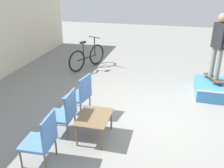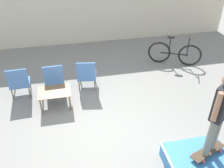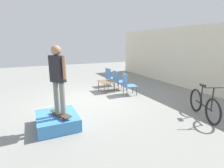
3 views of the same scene
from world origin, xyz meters
TOP-DOWN VIEW (x-y plane):
  - ground_plane at (0.00, 0.00)m, footprint 24.00×24.00m
  - house_wall_back at (0.00, 5.05)m, footprint 12.00×0.06m
  - skate_ramp_box at (1.68, -1.40)m, footprint 1.23×1.04m
  - skateboard_on_ramp at (1.85, -1.32)m, footprint 0.80×0.47m
  - person_skater at (1.85, -1.32)m, footprint 0.49×0.38m
  - coffee_table at (-0.98, 1.19)m, footprint 0.81×0.60m
  - patio_chair_left at (-1.89, 1.82)m, footprint 0.55×0.55m
  - patio_chair_center at (-0.98, 1.82)m, footprint 0.54×0.54m
  - patio_chair_right at (-0.08, 1.82)m, footprint 0.60×0.60m
  - bicycle at (2.93, 2.71)m, footprint 1.61×0.80m

SIDE VIEW (x-z plane):
  - ground_plane at x=0.00m, z-range 0.00..0.00m
  - skate_ramp_box at x=1.68m, z-range -0.01..0.35m
  - bicycle at x=2.93m, z-range -0.13..0.92m
  - coffee_table at x=-0.98m, z-range 0.18..0.66m
  - skateboard_on_ramp at x=1.85m, z-range 0.38..0.46m
  - patio_chair_left at x=-1.89m, z-range 0.03..0.95m
  - patio_chair_center at x=-0.98m, z-range 0.03..0.95m
  - patio_chair_right at x=-0.08m, z-range 0.03..0.95m
  - person_skater at x=1.85m, z-range 0.59..2.32m
  - house_wall_back at x=0.00m, z-range 0.00..3.00m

